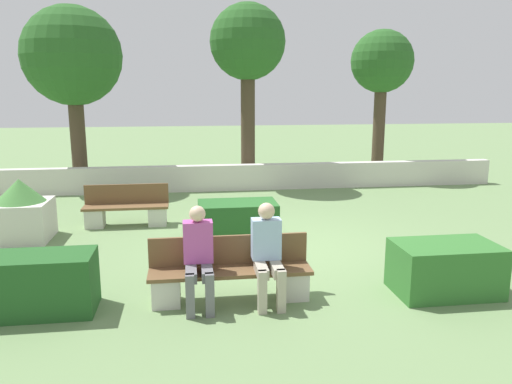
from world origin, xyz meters
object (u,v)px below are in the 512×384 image
Objects in this scene: bench_left_side at (127,211)px; bench_front at (230,276)px; tree_center_left at (248,47)px; tree_center_right at (382,65)px; planter_corner_left at (21,211)px; person_seated_man at (198,253)px; person_seated_woman at (268,249)px; tree_leftmost at (72,58)px.

bench_front is at bearing -66.07° from bench_left_side.
tree_center_left is 1.12× the size of tree_center_right.
planter_corner_left reaches higher than bench_left_side.
tree_center_left is (1.21, 7.91, 3.58)m from bench_front.
bench_left_side is 4.35m from person_seated_man.
bench_left_side is 1.30× the size of person_seated_woman.
tree_center_left reaches higher than tree_leftmost.
person_seated_man is at bearing -46.50° from planter_corner_left.
tree_center_left reaches higher than bench_left_side.
bench_left_side is at bearing -146.77° from tree_center_right.
bench_front is 4.35m from bench_left_side.
planter_corner_left is at bearing -148.61° from tree_center_right.
bench_front is 0.47× the size of tree_center_right.
bench_left_side is at bearing -127.29° from tree_center_left.
tree_leftmost reaches higher than bench_left_side.
tree_center_right is (5.42, 8.69, 3.14)m from bench_front.
bench_left_side is 1.48× the size of planter_corner_left.
person_seated_man is at bearing -101.43° from tree_center_left.
bench_front is 0.58m from person_seated_man.
tree_center_right reaches higher than bench_left_side.
bench_front is 1.26× the size of bench_left_side.
tree_center_right reaches higher than person_seated_woman.
tree_center_right is (5.84, 8.84, 2.75)m from person_seated_man.
person_seated_woman is 0.29× the size of tree_center_right.
tree_center_right is (8.95, 0.49, -0.11)m from tree_leftmost.
person_seated_woman is (0.89, 0.00, 0.01)m from person_seated_man.
planter_corner_left is at bearing 140.58° from person_seated_woman.
tree_leftmost is at bearing 110.41° from person_seated_man.
bench_front is 0.42× the size of tree_center_left.
person_seated_man reaches higher than planter_corner_left.
person_seated_man is at bearing -123.45° from tree_center_right.
bench_front is 0.63m from person_seated_woman.
bench_front is at bearing -121.95° from tree_center_right.
person_seated_woman reaches higher than bench_left_side.
tree_leftmost is at bearing 89.28° from planter_corner_left.
tree_leftmost is (-3.52, 8.21, 3.25)m from bench_front.
person_seated_woman is 1.14× the size of planter_corner_left.
person_seated_woman is 8.69m from tree_center_left.
planter_corner_left is 5.86m from tree_leftmost.
person_seated_woman is at bearing -119.24° from tree_center_right.
tree_center_right is (7.21, 4.73, 3.16)m from bench_left_side.
person_seated_man reaches higher than bench_front.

